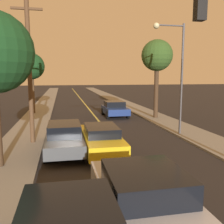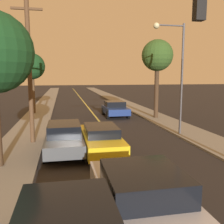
{
  "view_description": "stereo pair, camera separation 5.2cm",
  "coord_description": "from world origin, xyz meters",
  "px_view_note": "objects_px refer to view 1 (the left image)",
  "views": [
    {
      "loc": [
        -2.96,
        -1.27,
        3.81
      ],
      "look_at": [
        0.0,
        13.54,
        1.6
      ],
      "focal_mm": 40.0,
      "sensor_mm": 36.0,
      "label": 1
    },
    {
      "loc": [
        -2.91,
        -1.28,
        3.81
      ],
      "look_at": [
        0.0,
        13.54,
        1.6
      ],
      "focal_mm": 40.0,
      "sensor_mm": 36.0,
      "label": 2
    }
  ],
  "objects_px": {
    "tree_left_far": "(31,67)",
    "tree_right_near": "(157,57)",
    "car_near_lane_second": "(101,138)",
    "car_outer_lane_second": "(64,137)",
    "streetlamp_right": "(175,64)",
    "car_near_lane_front": "(143,201)",
    "utility_pole_left": "(29,69)",
    "car_far_oncoming": "(115,109)"
  },
  "relations": [
    {
      "from": "tree_left_far",
      "to": "tree_right_near",
      "type": "height_order",
      "value": "tree_right_near"
    },
    {
      "from": "car_near_lane_second",
      "to": "car_outer_lane_second",
      "type": "distance_m",
      "value": 1.83
    },
    {
      "from": "car_near_lane_second",
      "to": "streetlamp_right",
      "type": "relative_size",
      "value": 0.72
    },
    {
      "from": "car_near_lane_second",
      "to": "streetlamp_right",
      "type": "distance_m",
      "value": 6.84
    },
    {
      "from": "car_near_lane_front",
      "to": "utility_pole_left",
      "type": "height_order",
      "value": "utility_pole_left"
    },
    {
      "from": "car_outer_lane_second",
      "to": "streetlamp_right",
      "type": "relative_size",
      "value": 0.72
    },
    {
      "from": "car_near_lane_front",
      "to": "tree_left_far",
      "type": "height_order",
      "value": "tree_left_far"
    },
    {
      "from": "car_far_oncoming",
      "to": "utility_pole_left",
      "type": "height_order",
      "value": "utility_pole_left"
    },
    {
      "from": "streetlamp_right",
      "to": "utility_pole_left",
      "type": "height_order",
      "value": "utility_pole_left"
    },
    {
      "from": "car_near_lane_front",
      "to": "utility_pole_left",
      "type": "relative_size",
      "value": 0.57
    },
    {
      "from": "car_outer_lane_second",
      "to": "utility_pole_left",
      "type": "height_order",
      "value": "utility_pole_left"
    },
    {
      "from": "car_near_lane_second",
      "to": "car_far_oncoming",
      "type": "xyz_separation_m",
      "value": [
        2.95,
        10.65,
        0.02
      ]
    },
    {
      "from": "car_near_lane_front",
      "to": "streetlamp_right",
      "type": "xyz_separation_m",
      "value": [
        5.04,
        9.21,
        3.7
      ]
    },
    {
      "from": "streetlamp_right",
      "to": "utility_pole_left",
      "type": "xyz_separation_m",
      "value": [
        -8.56,
        -0.39,
        -0.39
      ]
    },
    {
      "from": "tree_right_near",
      "to": "utility_pole_left",
      "type": "bearing_deg",
      "value": -146.33
    },
    {
      "from": "tree_right_near",
      "to": "car_near_lane_second",
      "type": "bearing_deg",
      "value": -125.58
    },
    {
      "from": "car_far_oncoming",
      "to": "streetlamp_right",
      "type": "xyz_separation_m",
      "value": [
        2.09,
        -8.03,
        3.79
      ]
    },
    {
      "from": "car_outer_lane_second",
      "to": "car_far_oncoming",
      "type": "bearing_deg",
      "value": 65.16
    },
    {
      "from": "car_outer_lane_second",
      "to": "tree_right_near",
      "type": "relative_size",
      "value": 0.72
    },
    {
      "from": "streetlamp_right",
      "to": "tree_right_near",
      "type": "height_order",
      "value": "streetlamp_right"
    },
    {
      "from": "tree_left_far",
      "to": "tree_right_near",
      "type": "relative_size",
      "value": 0.87
    },
    {
      "from": "car_far_oncoming",
      "to": "tree_right_near",
      "type": "relative_size",
      "value": 0.59
    },
    {
      "from": "car_near_lane_second",
      "to": "streetlamp_right",
      "type": "xyz_separation_m",
      "value": [
        5.04,
        2.62,
        3.81
      ]
    },
    {
      "from": "utility_pole_left",
      "to": "tree_left_far",
      "type": "bearing_deg",
      "value": 95.88
    },
    {
      "from": "car_far_oncoming",
      "to": "utility_pole_left",
      "type": "distance_m",
      "value": 11.15
    },
    {
      "from": "utility_pole_left",
      "to": "car_outer_lane_second",
      "type": "bearing_deg",
      "value": -46.27
    },
    {
      "from": "car_outer_lane_second",
      "to": "tree_left_far",
      "type": "distance_m",
      "value": 14.17
    },
    {
      "from": "car_outer_lane_second",
      "to": "streetlamp_right",
      "type": "distance_m",
      "value": 8.09
    },
    {
      "from": "streetlamp_right",
      "to": "tree_left_far",
      "type": "height_order",
      "value": "streetlamp_right"
    },
    {
      "from": "car_near_lane_second",
      "to": "utility_pole_left",
      "type": "relative_size",
      "value": 0.63
    },
    {
      "from": "car_outer_lane_second",
      "to": "utility_pole_left",
      "type": "bearing_deg",
      "value": 133.73
    },
    {
      "from": "utility_pole_left",
      "to": "car_near_lane_front",
      "type": "bearing_deg",
      "value": -68.28
    },
    {
      "from": "car_near_lane_front",
      "to": "car_near_lane_second",
      "type": "xyz_separation_m",
      "value": [
        0.0,
        6.59,
        -0.12
      ]
    },
    {
      "from": "car_near_lane_second",
      "to": "tree_right_near",
      "type": "xyz_separation_m",
      "value": [
        6.26,
        8.74,
        4.7
      ]
    },
    {
      "from": "car_outer_lane_second",
      "to": "tree_right_near",
      "type": "xyz_separation_m",
      "value": [
        8.04,
        8.32,
        4.65
      ]
    },
    {
      "from": "car_near_lane_second",
      "to": "tree_left_far",
      "type": "distance_m",
      "value": 15.04
    },
    {
      "from": "car_far_oncoming",
      "to": "car_near_lane_second",
      "type": "bearing_deg",
      "value": 74.5
    },
    {
      "from": "utility_pole_left",
      "to": "tree_left_far",
      "type": "xyz_separation_m",
      "value": [
        -1.19,
        11.51,
        0.47
      ]
    },
    {
      "from": "streetlamp_right",
      "to": "car_outer_lane_second",
      "type": "bearing_deg",
      "value": -162.14
    },
    {
      "from": "streetlamp_right",
      "to": "tree_right_near",
      "type": "bearing_deg",
      "value": 78.79
    },
    {
      "from": "utility_pole_left",
      "to": "car_far_oncoming",
      "type": "bearing_deg",
      "value": 52.46
    },
    {
      "from": "car_near_lane_front",
      "to": "streetlamp_right",
      "type": "bearing_deg",
      "value": 61.3
    }
  ]
}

